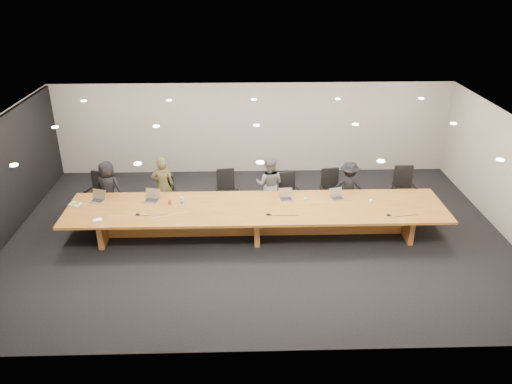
# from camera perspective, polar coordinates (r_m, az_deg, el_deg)

# --- Properties ---
(ground) EXTENTS (12.00, 12.00, 0.00)m
(ground) POSITION_cam_1_polar(r_m,az_deg,el_deg) (12.22, 0.04, -4.85)
(ground) COLOR black
(ground) RESTS_ON ground
(back_wall) EXTENTS (12.00, 0.02, 2.80)m
(back_wall) POSITION_cam_1_polar(r_m,az_deg,el_deg) (15.32, -0.41, 7.27)
(back_wall) COLOR silver
(back_wall) RESTS_ON ground
(conference_table) EXTENTS (9.00, 1.80, 0.75)m
(conference_table) POSITION_cam_1_polar(r_m,az_deg,el_deg) (11.97, 0.04, -2.69)
(conference_table) COLOR #935C20
(conference_table) RESTS_ON ground
(chair_far_left) EXTENTS (0.70, 0.70, 1.12)m
(chair_far_left) POSITION_cam_1_polar(r_m,az_deg,el_deg) (13.62, -17.69, -0.15)
(chair_far_left) COLOR black
(chair_far_left) RESTS_ON ground
(chair_left) EXTENTS (0.64, 0.64, 1.00)m
(chair_left) POSITION_cam_1_polar(r_m,az_deg,el_deg) (13.30, -10.48, -0.23)
(chair_left) COLOR black
(chair_left) RESTS_ON ground
(chair_mid_left) EXTENTS (0.65, 0.65, 1.11)m
(chair_mid_left) POSITION_cam_1_polar(r_m,az_deg,el_deg) (13.16, -3.36, 0.16)
(chair_mid_left) COLOR black
(chair_mid_left) RESTS_ON ground
(chair_mid_right) EXTENTS (0.65, 0.65, 1.04)m
(chair_mid_right) POSITION_cam_1_polar(r_m,az_deg,el_deg) (13.17, 3.85, -0.02)
(chair_mid_right) COLOR black
(chair_mid_right) RESTS_ON ground
(chair_right) EXTENTS (0.64, 0.64, 1.12)m
(chair_right) POSITION_cam_1_polar(r_m,az_deg,el_deg) (13.30, 8.64, 0.21)
(chair_right) COLOR black
(chair_right) RESTS_ON ground
(chair_far_right) EXTENTS (0.61, 0.61, 1.19)m
(chair_far_right) POSITION_cam_1_polar(r_m,az_deg,el_deg) (13.71, 16.58, 0.34)
(chair_far_right) COLOR black
(chair_far_right) RESTS_ON ground
(person_a) EXTENTS (0.82, 0.65, 1.47)m
(person_a) POSITION_cam_1_polar(r_m,az_deg,el_deg) (13.38, -16.51, 0.39)
(person_a) COLOR black
(person_a) RESTS_ON ground
(person_b) EXTENTS (0.61, 0.44, 1.57)m
(person_b) POSITION_cam_1_polar(r_m,az_deg,el_deg) (13.08, -10.59, 0.69)
(person_b) COLOR #3E3C22
(person_b) RESTS_ON ground
(person_c) EXTENTS (0.85, 0.74, 1.51)m
(person_c) POSITION_cam_1_polar(r_m,az_deg,el_deg) (13.02, 1.55, 0.86)
(person_c) COLOR #5D5D5F
(person_c) RESTS_ON ground
(person_d) EXTENTS (0.99, 0.71, 1.39)m
(person_d) POSITION_cam_1_polar(r_m,az_deg,el_deg) (13.25, 10.55, 0.59)
(person_d) COLOR black
(person_d) RESTS_ON ground
(laptop_a) EXTENTS (0.40, 0.34, 0.27)m
(laptop_a) POSITION_cam_1_polar(r_m,az_deg,el_deg) (12.68, -17.77, -0.47)
(laptop_a) COLOR tan
(laptop_a) RESTS_ON conference_table
(laptop_b) EXTENTS (0.41, 0.34, 0.29)m
(laptop_b) POSITION_cam_1_polar(r_m,az_deg,el_deg) (12.34, -11.92, -0.42)
(laptop_b) COLOR #B8A78D
(laptop_b) RESTS_ON conference_table
(laptop_d) EXTENTS (0.36, 0.27, 0.27)m
(laptop_d) POSITION_cam_1_polar(r_m,az_deg,el_deg) (12.17, 3.45, -0.32)
(laptop_d) COLOR #B8A48C
(laptop_d) RESTS_ON conference_table
(laptop_e) EXTENTS (0.38, 0.32, 0.26)m
(laptop_e) POSITION_cam_1_polar(r_m,az_deg,el_deg) (12.35, 9.34, -0.26)
(laptop_e) COLOR #BFB292
(laptop_e) RESTS_ON conference_table
(water_bottle) EXTENTS (0.08, 0.08, 0.24)m
(water_bottle) POSITION_cam_1_polar(r_m,az_deg,el_deg) (11.96, -8.45, -1.13)
(water_bottle) COLOR silver
(water_bottle) RESTS_ON conference_table
(amber_mug) EXTENTS (0.09, 0.09, 0.10)m
(amber_mug) POSITION_cam_1_polar(r_m,az_deg,el_deg) (12.14, -9.81, -1.17)
(amber_mug) COLOR brown
(amber_mug) RESTS_ON conference_table
(paper_cup_near) EXTENTS (0.08, 0.08, 0.09)m
(paper_cup_near) POSITION_cam_1_polar(r_m,az_deg,el_deg) (12.17, 5.67, -0.88)
(paper_cup_near) COLOR silver
(paper_cup_near) RESTS_ON conference_table
(paper_cup_far) EXTENTS (0.09, 0.09, 0.09)m
(paper_cup_far) POSITION_cam_1_polar(r_m,az_deg,el_deg) (12.32, 12.96, -1.08)
(paper_cup_far) COLOR white
(paper_cup_far) RESTS_ON conference_table
(notepad) EXTENTS (0.32, 0.29, 0.02)m
(notepad) POSITION_cam_1_polar(r_m,az_deg,el_deg) (12.75, -19.94, -1.28)
(notepad) COLOR white
(notepad) RESTS_ON conference_table
(lime_gadget) EXTENTS (0.18, 0.12, 0.03)m
(lime_gadget) POSITION_cam_1_polar(r_m,az_deg,el_deg) (12.73, -19.92, -1.22)
(lime_gadget) COLOR #53C133
(lime_gadget) RESTS_ON notepad
(av_box) EXTENTS (0.23, 0.20, 0.03)m
(av_box) POSITION_cam_1_polar(r_m,az_deg,el_deg) (11.79, -17.66, -3.10)
(av_box) COLOR #A2A2A6
(av_box) RESTS_ON conference_table
(mic_left) EXTENTS (0.15, 0.15, 0.03)m
(mic_left) POSITION_cam_1_polar(r_m,az_deg,el_deg) (11.82, -13.38, -2.46)
(mic_left) COLOR black
(mic_left) RESTS_ON conference_table
(mic_center) EXTENTS (0.15, 0.15, 0.03)m
(mic_center) POSITION_cam_1_polar(r_m,az_deg,el_deg) (11.50, 1.45, -2.53)
(mic_center) COLOR black
(mic_center) RESTS_ON conference_table
(mic_right) EXTENTS (0.13, 0.13, 0.03)m
(mic_right) POSITION_cam_1_polar(r_m,az_deg,el_deg) (11.87, 14.93, -2.52)
(mic_right) COLOR black
(mic_right) RESTS_ON conference_table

